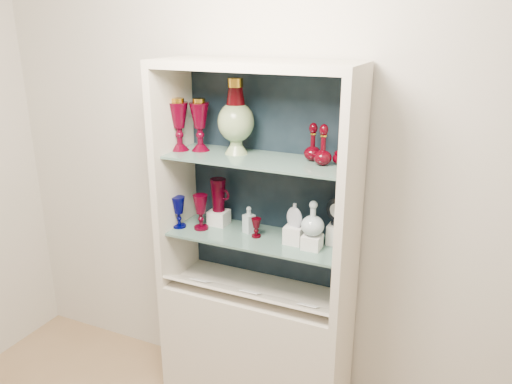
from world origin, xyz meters
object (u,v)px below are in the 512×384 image
at_px(ruby_goblet_small, 256,228).
at_px(ruby_pitcher, 218,195).
at_px(ruby_decanter_a, 323,142).
at_px(clear_square_bottle, 249,220).
at_px(enamel_urn, 236,117).
at_px(cameo_medallion, 337,212).
at_px(pedestal_lamp_left, 179,125).
at_px(ruby_goblet_tall, 201,212).
at_px(lidded_bowl, 341,156).
at_px(pedestal_lamp_right, 200,125).
at_px(ruby_decanter_b, 313,141).
at_px(cobalt_goblet, 179,212).
at_px(clear_round_decanter, 313,219).
at_px(flat_flask, 294,215).

height_order(ruby_goblet_small, ruby_pitcher, ruby_pitcher).
xyz_separation_m(ruby_decanter_a, clear_square_bottle, (-0.39, 0.02, -0.46)).
bearing_deg(ruby_goblet_small, enamel_urn, 158.87).
relative_size(enamel_urn, cameo_medallion, 2.63).
xyz_separation_m(ruby_goblet_small, cameo_medallion, (0.40, 0.09, 0.12)).
xyz_separation_m(pedestal_lamp_left, ruby_goblet_small, (0.44, 0.01, -0.50)).
relative_size(enamel_urn, ruby_pitcher, 2.10).
distance_m(ruby_decanter_a, ruby_goblet_tall, 0.78).
xyz_separation_m(pedestal_lamp_left, lidded_bowl, (0.84, 0.07, -0.09)).
bearing_deg(pedestal_lamp_left, pedestal_lamp_right, 20.32).
bearing_deg(ruby_decanter_b, ruby_pitcher, -179.88).
distance_m(ruby_goblet_tall, ruby_goblet_small, 0.32).
bearing_deg(enamel_urn, pedestal_lamp_left, -169.12).
distance_m(pedestal_lamp_right, ruby_pitcher, 0.39).
xyz_separation_m(lidded_bowl, ruby_goblet_tall, (-0.72, -0.09, -0.37)).
distance_m(enamel_urn, ruby_goblet_small, 0.58).
distance_m(cobalt_goblet, ruby_goblet_tall, 0.12).
bearing_deg(cobalt_goblet, enamel_urn, 18.78).
height_order(pedestal_lamp_left, clear_round_decanter, pedestal_lamp_left).
bearing_deg(flat_flask, ruby_decanter_a, 16.06).
height_order(ruby_decanter_a, clear_square_bottle, ruby_decanter_a).
height_order(lidded_bowl, clear_round_decanter, lidded_bowl).
xyz_separation_m(cobalt_goblet, ruby_goblet_small, (0.44, 0.05, -0.04)).
bearing_deg(pedestal_lamp_left, flat_flask, 1.47).
bearing_deg(ruby_decanter_a, pedestal_lamp_right, 178.78).
distance_m(clear_square_bottle, flat_flask, 0.28).
distance_m(ruby_decanter_a, clear_round_decanter, 0.38).
relative_size(ruby_goblet_tall, cameo_medallion, 1.33).
bearing_deg(clear_round_decanter, enamel_urn, 171.42).
bearing_deg(ruby_goblet_small, cobalt_goblet, -173.48).
height_order(lidded_bowl, ruby_goblet_small, lidded_bowl).
xyz_separation_m(pedestal_lamp_right, enamel_urn, (0.20, 0.02, 0.05)).
xyz_separation_m(lidded_bowl, clear_square_bottle, (-0.47, -0.02, -0.39)).
distance_m(ruby_decanter_a, ruby_goblet_small, 0.58).
bearing_deg(flat_flask, ruby_goblet_small, -164.07).
height_order(pedestal_lamp_left, pedestal_lamp_right, same).
distance_m(ruby_pitcher, flat_flask, 0.47).
bearing_deg(pedestal_lamp_right, ruby_decanter_a, -1.22).
xyz_separation_m(ruby_decanter_b, flat_flask, (-0.06, -0.06, -0.37)).
height_order(ruby_goblet_tall, ruby_pitcher, ruby_pitcher).
xyz_separation_m(enamel_urn, cameo_medallion, (0.53, 0.03, -0.44)).
distance_m(ruby_decanter_b, flat_flask, 0.38).
xyz_separation_m(flat_flask, cameo_medallion, (0.19, 0.08, 0.02)).
distance_m(pedestal_lamp_left, cameo_medallion, 0.92).
bearing_deg(enamel_urn, clear_square_bottle, -10.36).
height_order(clear_square_bottle, cameo_medallion, cameo_medallion).
bearing_deg(ruby_goblet_small, clear_round_decanter, -2.68).
bearing_deg(ruby_decanter_a, clear_square_bottle, 177.04).
relative_size(enamel_urn, cobalt_goblet, 2.20).
distance_m(lidded_bowl, cobalt_goblet, 0.93).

